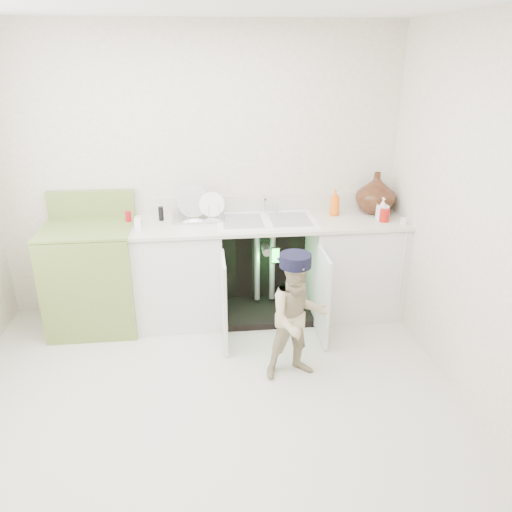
% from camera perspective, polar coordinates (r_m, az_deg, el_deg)
% --- Properties ---
extents(ground, '(3.50, 3.50, 0.00)m').
position_cam_1_polar(ground, '(3.63, -5.36, -16.18)').
color(ground, beige).
rests_on(ground, ground).
extents(room_shell, '(6.00, 5.50, 1.26)m').
position_cam_1_polar(room_shell, '(3.01, -6.21, 2.72)').
color(room_shell, silver).
rests_on(room_shell, ground).
extents(counter_run, '(2.44, 1.02, 1.27)m').
position_cam_1_polar(counter_run, '(4.46, 1.69, -1.01)').
color(counter_run, silver).
rests_on(counter_run, ground).
extents(avocado_stove, '(0.74, 0.65, 1.14)m').
position_cam_1_polar(avocado_stove, '(4.50, -18.13, -2.10)').
color(avocado_stove, olive).
rests_on(avocado_stove, ground).
extents(repair_worker, '(0.52, 0.83, 0.97)m').
position_cam_1_polar(repair_worker, '(3.62, 4.80, -6.91)').
color(repair_worker, tan).
rests_on(repair_worker, ground).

